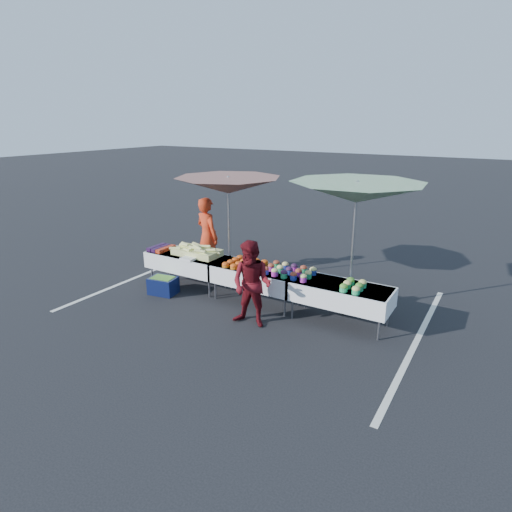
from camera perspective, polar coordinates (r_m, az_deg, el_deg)
The scene contains 17 objects.
ground at distance 8.91m, azimuth 0.00°, elevation -6.13°, with size 80.00×80.00×0.00m, color black.
stripe_left at distance 10.80m, azimuth -14.71°, elevation -2.36°, with size 0.10×5.00×0.00m, color silver.
stripe_right at distance 7.92m, azimuth 20.61°, elevation -10.60°, with size 0.10×5.00×0.00m, color silver.
table_left at distance 9.69m, azimuth -9.15°, elevation -0.66°, with size 1.86×0.81×0.75m.
table_center at distance 8.69m, azimuth 0.00°, elevation -2.62°, with size 1.86×0.81×0.75m.
table_right at distance 7.98m, azimuth 11.18°, elevation -4.90°, with size 1.86×0.81×0.75m.
berry_punnets at distance 10.05m, azimuth -12.53°, elevation 1.03°, with size 0.40×0.54×0.08m.
corn_pile at distance 9.49m, azimuth -7.91°, elevation 0.63°, with size 1.16×0.57×0.26m.
plastic_bags at distance 9.23m, azimuth -8.97°, elevation -0.35°, with size 0.30×0.25×0.05m, color white.
carrot_bowls at distance 8.73m, azimuth -1.44°, elevation -1.01°, with size 0.75×0.69×0.11m.
potato_cups at distance 8.27m, azimuth 4.46°, elevation -1.94°, with size 0.94×0.58×0.16m.
bean_baskets at distance 7.72m, azimuth 12.83°, elevation -3.87°, with size 0.36×0.50×0.15m.
vendor at distance 10.26m, azimuth -6.50°, elevation 2.58°, with size 0.69×0.45×1.88m, color red.
customer at distance 7.66m, azimuth -0.57°, elevation -3.79°, with size 0.77×0.60×1.59m, color #5E0E15.
umbrella_left at distance 9.58m, azimuth -3.73°, elevation 9.27°, with size 2.39×2.39×2.43m.
umbrella_right at distance 8.10m, azimuth 13.27°, elevation 8.13°, with size 3.16×3.16×2.56m.
storage_bin at distance 9.47m, azimuth -12.27°, elevation -3.82°, with size 0.63×0.50×0.37m.
Camera 1 is at (4.21, -6.97, 3.62)m, focal length 30.00 mm.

